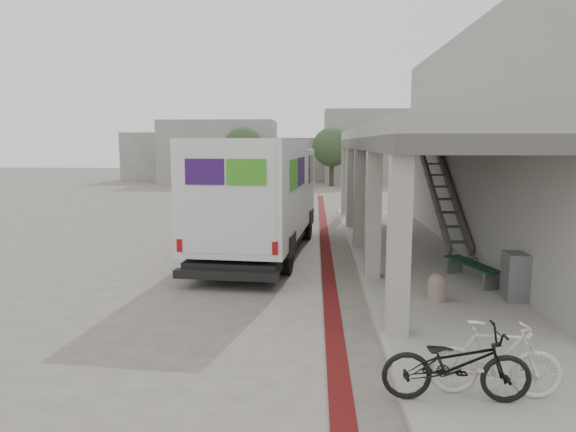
# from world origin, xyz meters

# --- Properties ---
(ground) EXTENTS (120.00, 120.00, 0.00)m
(ground) POSITION_xyz_m (0.00, 0.00, 0.00)
(ground) COLOR #605B52
(ground) RESTS_ON ground
(bike_lane_stripe) EXTENTS (0.35, 40.00, 0.01)m
(bike_lane_stripe) POSITION_xyz_m (1.00, 2.00, 0.01)
(bike_lane_stripe) COLOR #5C1212
(bike_lane_stripe) RESTS_ON ground
(sidewalk) EXTENTS (4.40, 28.00, 0.12)m
(sidewalk) POSITION_xyz_m (4.00, 0.00, 0.06)
(sidewalk) COLOR #9A958A
(sidewalk) RESTS_ON ground
(transit_building) EXTENTS (7.60, 17.00, 7.00)m
(transit_building) POSITION_xyz_m (6.83, 4.50, 3.40)
(transit_building) COLOR gray
(transit_building) RESTS_ON ground
(distant_backdrop) EXTENTS (28.00, 10.00, 6.50)m
(distant_backdrop) POSITION_xyz_m (-2.84, 35.89, 2.70)
(distant_backdrop) COLOR gray
(distant_backdrop) RESTS_ON ground
(tree_left) EXTENTS (3.20, 3.20, 4.80)m
(tree_left) POSITION_xyz_m (-5.00, 28.00, 3.18)
(tree_left) COLOR #38281C
(tree_left) RESTS_ON ground
(tree_mid) EXTENTS (3.20, 3.20, 4.80)m
(tree_mid) POSITION_xyz_m (2.00, 30.00, 3.18)
(tree_mid) COLOR #38281C
(tree_mid) RESTS_ON ground
(tree_right) EXTENTS (3.20, 3.20, 4.80)m
(tree_right) POSITION_xyz_m (10.00, 29.00, 3.18)
(tree_right) COLOR #38281C
(tree_right) RESTS_ON ground
(fedex_truck) EXTENTS (3.40, 8.72, 3.63)m
(fedex_truck) POSITION_xyz_m (-1.11, 3.45, 1.94)
(fedex_truck) COLOR black
(fedex_truck) RESTS_ON ground
(bench) EXTENTS (0.93, 1.98, 0.46)m
(bench) POSITION_xyz_m (4.53, 0.18, 0.45)
(bench) COLOR slate
(bench) RESTS_ON sidewalk
(bollard_near) EXTENTS (0.40, 0.40, 0.60)m
(bollard_near) POSITION_xyz_m (3.29, -1.46, 0.42)
(bollard_near) COLOR gray
(bollard_near) RESTS_ON sidewalk
(bollard_far) EXTENTS (0.37, 0.37, 0.56)m
(bollard_far) POSITION_xyz_m (2.95, 2.36, 0.40)
(bollard_far) COLOR tan
(bollard_far) RESTS_ON sidewalk
(utility_cabinet) EXTENTS (0.51, 0.66, 1.05)m
(utility_cabinet) POSITION_xyz_m (5.00, -1.34, 0.64)
(utility_cabinet) COLOR slate
(utility_cabinet) RESTS_ON sidewalk
(bicycle_black) EXTENTS (1.96, 0.71, 1.02)m
(bicycle_black) POSITION_xyz_m (2.50, -5.91, 0.63)
(bicycle_black) COLOR black
(bicycle_black) RESTS_ON sidewalk
(bicycle_cream) EXTENTS (1.79, 0.65, 1.05)m
(bicycle_cream) POSITION_xyz_m (3.05, -5.76, 0.65)
(bicycle_cream) COLOR beige
(bicycle_cream) RESTS_ON sidewalk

